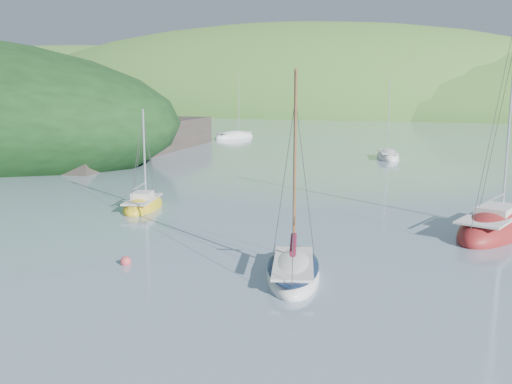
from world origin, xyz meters
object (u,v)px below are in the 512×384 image
at_px(distant_sloop_a, 388,157).
at_px(sloop_red, 496,228).
at_px(daysailer_white, 293,272).
at_px(distant_sloop_c, 234,137).
at_px(sailboat_yellow, 143,206).

bearing_deg(distant_sloop_a, sloop_red, -86.39).
height_order(daysailer_white, distant_sloop_c, distant_sloop_c).
height_order(daysailer_white, distant_sloop_a, distant_sloop_a).
distance_m(daysailer_white, sloop_red, 13.02).
distance_m(sloop_red, distant_sloop_a, 31.89).
xyz_separation_m(distant_sloop_a, distant_sloop_c, (-26.21, 16.47, 0.02)).
xyz_separation_m(sloop_red, sailboat_yellow, (-20.12, -2.33, -0.06)).
height_order(sloop_red, sailboat_yellow, sloop_red).
relative_size(daysailer_white, distant_sloop_c, 0.82).
relative_size(sloop_red, sailboat_yellow, 1.85).
distance_m(sloop_red, sailboat_yellow, 20.25).
relative_size(daysailer_white, sloop_red, 0.70).
relative_size(distant_sloop_a, distant_sloop_c, 0.87).
distance_m(daysailer_white, sailboat_yellow, 15.59).
height_order(distant_sloop_a, distant_sloop_c, distant_sloop_c).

